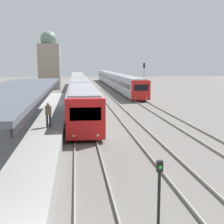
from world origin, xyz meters
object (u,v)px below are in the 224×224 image
at_px(signal_mast_far, 144,76).
at_px(train_far, 114,79).
at_px(train_near, 79,85).
at_px(signal_post_near, 159,186).
at_px(person_on_platform, 48,113).

bearing_deg(signal_mast_far, train_far, 93.61).
xyz_separation_m(train_near, train_far, (8.26, 20.18, -0.00)).
distance_m(train_far, signal_post_near, 62.31).
bearing_deg(person_on_platform, signal_post_near, -69.61).
bearing_deg(person_on_platform, train_near, 85.30).
distance_m(train_far, signal_mast_far, 24.62).
bearing_deg(train_near, signal_mast_far, -23.83).
bearing_deg(train_far, person_on_platform, -102.08).
distance_m(train_near, train_far, 21.81).
bearing_deg(train_far, signal_post_near, -95.79).
bearing_deg(signal_post_near, train_far, 84.21).
relative_size(person_on_platform, train_near, 0.03).
relative_size(signal_post_near, signal_mast_far, 0.41).
distance_m(train_near, signal_post_near, 41.86).
distance_m(person_on_platform, train_far, 51.21).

